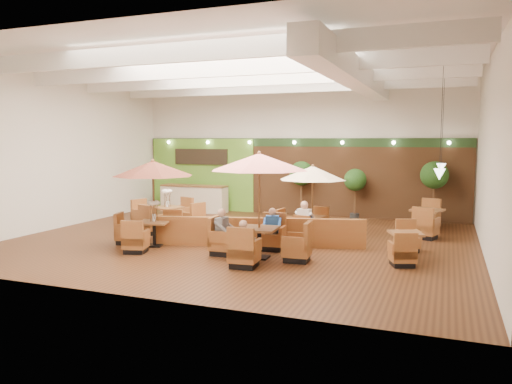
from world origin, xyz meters
The scene contains 17 objects.
room centered at (0.25, 1.22, 3.63)m, with size 14.04×14.00×5.52m.
service_counter centered at (-4.40, 5.10, 0.58)m, with size 3.00×0.75×1.18m.
booth_divider centered at (0.83, -0.65, 0.43)m, with size 6.27×0.18×0.87m, color brown.
table_0 centered at (-2.17, -1.70, 1.86)m, with size 2.53×2.67×2.60m.
table_1 centered at (1.35, -1.98, 1.93)m, with size 2.83×2.83×2.86m.
table_2 centered at (1.87, 1.39, 1.72)m, with size 2.28×2.38×2.38m.
table_3 centered at (-3.25, 0.96, 0.44)m, with size 2.85×2.85×1.57m.
table_4 centered at (5.01, -0.60, 0.34)m, with size 1.03×2.54×0.89m.
table_5 centered at (5.40, 3.42, 0.40)m, with size 1.17×2.94×1.05m.
topiary_0 centered at (0.43, 5.30, 1.71)m, with size 0.99×0.99×2.29m.
topiary_1 centered at (2.62, 5.30, 1.51)m, with size 0.87×0.87×2.03m.
topiary_2 centered at (5.54, 5.30, 1.76)m, with size 1.02×1.02×2.37m.
diner_0 centered at (1.35, -3.03, 0.74)m, with size 0.37×0.31×0.74m.
diner_1 centered at (1.35, -0.93, 0.74)m, with size 0.40×0.35×0.76m.
diner_2 centered at (0.30, -1.98, 0.77)m, with size 0.33×0.41×0.82m.
diner_3 centered at (1.92, 0.52, 0.74)m, with size 0.40×0.35×0.76m.
diner_4 centered at (1.92, 0.52, 0.77)m, with size 0.43×0.36×0.83m.
Camera 1 is at (5.99, -14.26, 3.16)m, focal length 35.00 mm.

